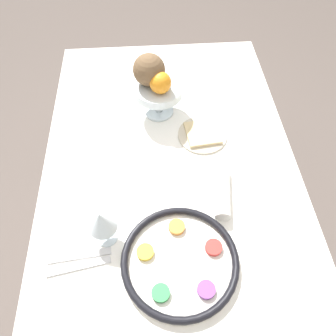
% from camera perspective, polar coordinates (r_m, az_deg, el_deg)
% --- Properties ---
extents(ground_plane, '(8.00, 8.00, 0.00)m').
position_cam_1_polar(ground_plane, '(1.72, 0.49, -16.81)').
color(ground_plane, '#564C47').
extents(dining_table, '(1.49, 0.83, 0.76)m').
position_cam_1_polar(dining_table, '(1.36, 0.60, -11.71)').
color(dining_table, white).
rests_on(dining_table, ground_plane).
extents(seder_plate, '(0.32, 0.32, 0.03)m').
position_cam_1_polar(seder_plate, '(0.91, 2.20, -15.87)').
color(seder_plate, silver).
rests_on(seder_plate, dining_table).
extents(wine_glass, '(0.08, 0.08, 0.14)m').
position_cam_1_polar(wine_glass, '(0.88, -11.51, -9.10)').
color(wine_glass, silver).
rests_on(wine_glass, dining_table).
extents(fruit_stand, '(0.17, 0.17, 0.12)m').
position_cam_1_polar(fruit_stand, '(1.17, -1.68, 13.11)').
color(fruit_stand, silver).
rests_on(fruit_stand, dining_table).
extents(orange_fruit, '(0.07, 0.07, 0.07)m').
position_cam_1_polar(orange_fruit, '(1.11, -1.34, 14.62)').
color(orange_fruit, orange).
rests_on(orange_fruit, fruit_stand).
extents(coconut, '(0.11, 0.11, 0.11)m').
position_cam_1_polar(coconut, '(1.13, -3.32, 16.69)').
color(coconut, brown).
rests_on(coconut, fruit_stand).
extents(bread_plate, '(0.17, 0.17, 0.02)m').
position_cam_1_polar(bread_plate, '(1.16, 6.01, 5.88)').
color(bread_plate, beige).
rests_on(bread_plate, dining_table).
extents(napkin_roll, '(0.18, 0.07, 0.05)m').
position_cam_1_polar(napkin_roll, '(1.01, 9.45, -4.00)').
color(napkin_roll, white).
rests_on(napkin_roll, dining_table).
extents(fork_left, '(0.05, 0.17, 0.01)m').
position_cam_1_polar(fork_left, '(0.95, -15.31, -16.18)').
color(fork_left, silver).
rests_on(fork_left, dining_table).
extents(fork_right, '(0.04, 0.17, 0.01)m').
position_cam_1_polar(fork_right, '(0.96, -15.15, -14.49)').
color(fork_right, silver).
rests_on(fork_right, dining_table).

